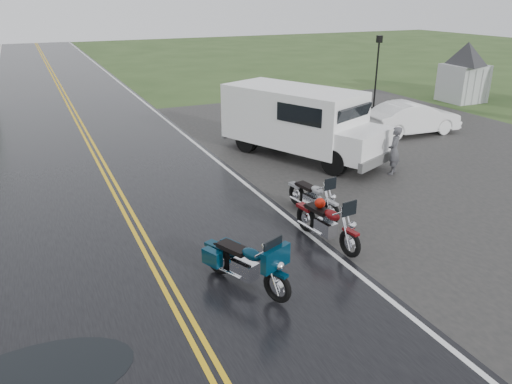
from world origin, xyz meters
The scene contains 11 objects.
ground centered at (0.00, 0.00, 0.00)m, with size 120.00×120.00×0.00m, color #2D471E.
road centered at (0.00, 10.00, 0.02)m, with size 8.00×100.00×0.04m, color black.
parking_pad centered at (11.00, 5.00, 0.01)m, with size 14.00×24.00×0.03m, color black.
visitor_center centered at (20.00, 12.00, 2.40)m, with size 16.00×10.00×4.80m, color #A8AAAD, non-canonical shape.
motorcycle_red centered at (4.05, -0.32, 0.65)m, with size 0.80×2.20×1.30m, color #630B0E, non-canonical shape.
motorcycle_teal centered at (1.76, -1.22, 0.66)m, with size 0.81×2.22×1.31m, color #052438, non-canonical shape.
motorcycle_silver centered at (4.64, 1.37, 0.60)m, with size 0.73×2.02×1.19m, color #95969C, non-canonical shape.
van_white centered at (6.80, 4.54, 1.26)m, with size 2.41×6.42×2.52m, color white, non-canonical shape.
person_at_van centered at (8.63, 3.85, 0.79)m, with size 0.58×0.38×1.58m, color #434348.
sedan_white centered at (12.63, 7.57, 0.68)m, with size 1.45×4.15×1.37m, color white.
lamp_post_far_right centered at (14.43, 12.50, 1.85)m, with size 0.32×0.32×3.71m, color black, non-canonical shape.
Camera 1 is at (-2.02, -8.46, 5.58)m, focal length 35.00 mm.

